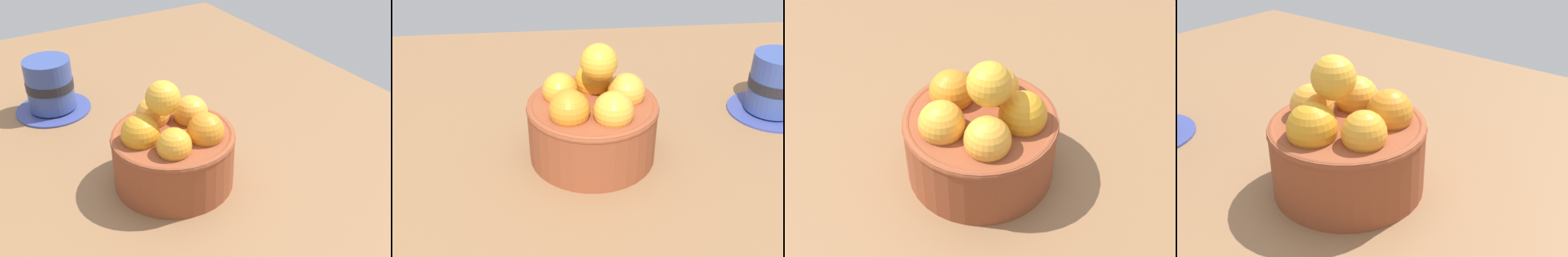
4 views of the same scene
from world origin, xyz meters
The scene contains 3 objects.
ground_plane centered at (0.00, 0.00, -1.88)cm, with size 126.72×89.30×3.76cm, color brown.
terracotta_bowl centered at (0.04, 0.03, 5.07)cm, with size 15.60×15.60×14.21cm.
coffee_cup centered at (26.74, 7.79, 4.11)cm, with size 11.97×11.97×8.85cm.
Camera 2 is at (-5.40, -45.77, 32.99)cm, focal length 41.49 mm.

